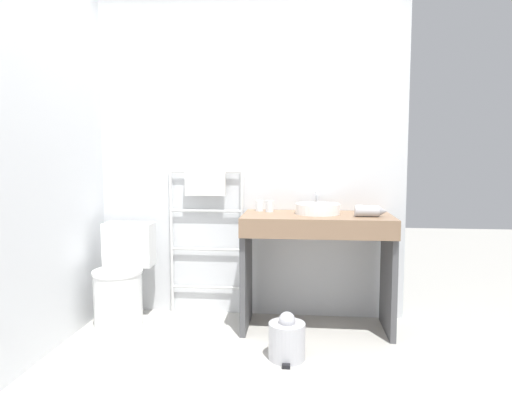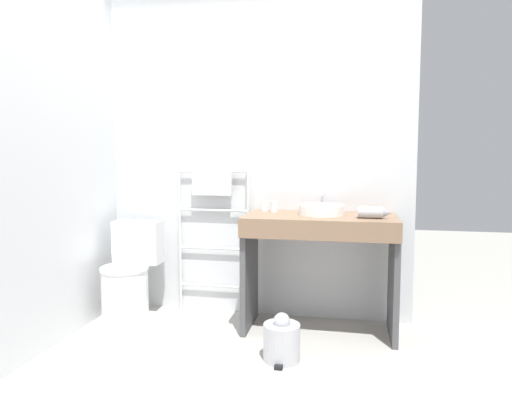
% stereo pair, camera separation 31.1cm
% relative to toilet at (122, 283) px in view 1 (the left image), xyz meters
% --- Properties ---
extents(wall_back, '(2.55, 0.12, 2.67)m').
position_rel_toilet_xyz_m(wall_back, '(0.87, 0.42, 1.00)').
color(wall_back, silver).
rests_on(wall_back, ground_plane).
extents(wall_side, '(0.12, 2.04, 2.67)m').
position_rel_toilet_xyz_m(wall_side, '(-0.34, -0.32, 1.00)').
color(wall_side, silver).
rests_on(wall_side, ground_plane).
extents(toilet, '(0.38, 0.51, 0.77)m').
position_rel_toilet_xyz_m(toilet, '(0.00, 0.00, 0.00)').
color(toilet, white).
rests_on(toilet, ground_plane).
extents(towel_radiator, '(0.60, 0.06, 1.20)m').
position_rel_toilet_xyz_m(towel_radiator, '(0.58, 0.32, 0.52)').
color(towel_radiator, silver).
rests_on(towel_radiator, ground_plane).
extents(vanity_counter, '(1.08, 0.55, 0.85)m').
position_rel_toilet_xyz_m(vanity_counter, '(1.45, 0.07, 0.26)').
color(vanity_counter, '#84664C').
rests_on(vanity_counter, ground_plane).
extents(sink_basin, '(0.32, 0.32, 0.08)m').
position_rel_toilet_xyz_m(sink_basin, '(1.46, 0.13, 0.56)').
color(sink_basin, white).
rests_on(sink_basin, vanity_counter).
extents(faucet, '(0.02, 0.10, 0.15)m').
position_rel_toilet_xyz_m(faucet, '(1.46, 0.30, 0.62)').
color(faucet, silver).
rests_on(faucet, vanity_counter).
extents(cup_near_wall, '(0.06, 0.06, 0.08)m').
position_rel_toilet_xyz_m(cup_near_wall, '(1.02, 0.25, 0.57)').
color(cup_near_wall, white).
rests_on(cup_near_wall, vanity_counter).
extents(cup_near_edge, '(0.06, 0.06, 0.09)m').
position_rel_toilet_xyz_m(cup_near_edge, '(1.10, 0.21, 0.57)').
color(cup_near_edge, white).
rests_on(cup_near_edge, vanity_counter).
extents(hair_dryer, '(0.22, 0.18, 0.08)m').
position_rel_toilet_xyz_m(hair_dryer, '(1.81, 0.02, 0.56)').
color(hair_dryer, '#B7B7BC').
rests_on(hair_dryer, vanity_counter).
extents(trash_bin, '(0.23, 0.27, 0.30)m').
position_rel_toilet_xyz_m(trash_bin, '(1.25, -0.44, -0.20)').
color(trash_bin, '#B7B7BC').
rests_on(trash_bin, ground_plane).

